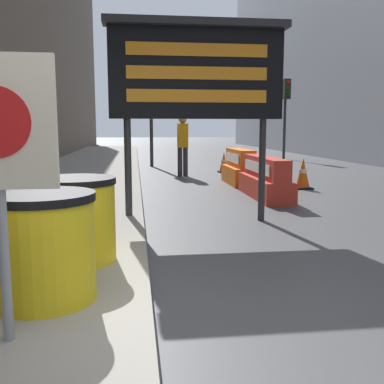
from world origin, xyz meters
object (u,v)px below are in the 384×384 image
barrel_drum_foreground (43,247)px  traffic_cone_near (303,174)px  jersey_barrier_orange_near (240,169)px  traffic_cone_mid (224,163)px  barrel_drum_middle (75,219)px  pedestrian_worker (183,141)px  traffic_light_near_curb (151,86)px  traffic_light_far_side (286,101)px  message_board (197,73)px  jersey_barrier_red_striped (265,180)px

barrel_drum_foreground → traffic_cone_near: barrel_drum_foreground is taller
jersey_barrier_orange_near → traffic_cone_mid: jersey_barrier_orange_near is taller
barrel_drum_middle → pedestrian_worker: pedestrian_worker is taller
jersey_barrier_orange_near → traffic_cone_near: (1.21, -1.05, -0.04)m
traffic_cone_near → pedestrian_worker: 3.86m
traffic_cone_near → pedestrian_worker: pedestrian_worker is taller
barrel_drum_middle → pedestrian_worker: (1.91, 8.39, 0.49)m
barrel_drum_foreground → barrel_drum_middle: bearing=83.8°
barrel_drum_foreground → jersey_barrier_orange_near: bearing=66.7°
barrel_drum_foreground → traffic_cone_mid: bearing=71.8°
traffic_light_near_curb → traffic_light_far_side: 6.57m
message_board → traffic_cone_mid: size_ratio=4.57×
traffic_light_far_side → barrel_drum_foreground: bearing=-114.6°
traffic_cone_near → traffic_light_near_curb: bearing=117.2°
message_board → pedestrian_worker: size_ratio=1.66×
jersey_barrier_orange_near → traffic_light_near_curb: (-1.97, 5.15, 2.43)m
traffic_cone_near → traffic_light_far_side: bearing=73.7°
traffic_light_near_curb → traffic_cone_mid: bearing=-47.2°
message_board → pedestrian_worker: (0.46, 6.21, -1.14)m
traffic_cone_mid → traffic_light_near_curb: (-2.14, 2.31, 2.50)m
jersey_barrier_red_striped → traffic_light_near_curb: 7.96m
jersey_barrier_red_striped → pedestrian_worker: (-1.22, 4.03, 0.66)m
barrel_drum_foreground → traffic_cone_mid: (3.40, 10.34, -0.22)m
barrel_drum_middle → jersey_barrier_orange_near: 7.24m
traffic_cone_near → pedestrian_worker: (-2.44, 2.92, 0.67)m
pedestrian_worker → jersey_barrier_red_striped: bearing=-163.0°
message_board → pedestrian_worker: bearing=85.8°
traffic_light_near_curb → jersey_barrier_red_striped: bearing=-74.9°
barrel_drum_middle → message_board: (1.45, 2.17, 1.62)m
barrel_drum_foreground → pedestrian_worker: (2.01, 9.37, 0.49)m
traffic_cone_mid → traffic_light_far_side: size_ratio=0.18×
jersey_barrier_red_striped → traffic_cone_mid: (0.16, 5.01, -0.05)m
jersey_barrier_orange_near → traffic_cone_mid: size_ratio=2.65×
barrel_drum_foreground → jersey_barrier_red_striped: bearing=58.8°
barrel_drum_foreground → jersey_barrier_red_striped: barrel_drum_foreground is taller
traffic_light_near_curb → traffic_light_far_side: bearing=26.7°
jersey_barrier_orange_near → traffic_light_near_curb: bearing=111.0°
message_board → jersey_barrier_red_striped: (1.68, 2.19, -1.80)m
message_board → traffic_light_far_side: traffic_light_far_side is taller
message_board → traffic_light_far_side: (5.57, 12.44, 0.34)m
barrel_drum_foreground → jersey_barrier_orange_near: 8.17m
jersey_barrier_orange_near → barrel_drum_middle: bearing=-115.6°
traffic_cone_mid → message_board: bearing=-104.4°
barrel_drum_foreground → message_board: 3.87m
jersey_barrier_red_striped → traffic_light_far_side: (3.89, 10.26, 2.14)m
barrel_drum_middle → traffic_light_far_side: 16.34m
barrel_drum_foreground → jersey_barrier_orange_near: barrel_drum_foreground is taller
jersey_barrier_red_striped → traffic_cone_mid: 5.01m
barrel_drum_foreground → message_board: message_board is taller
barrel_drum_foreground → pedestrian_worker: pedestrian_worker is taller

